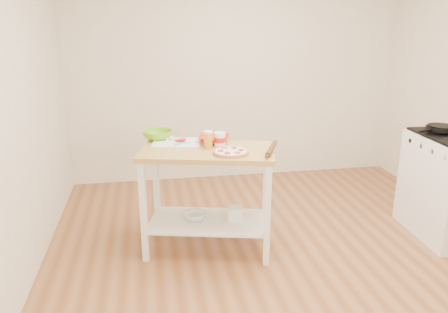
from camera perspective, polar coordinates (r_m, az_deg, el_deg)
name	(u,v)px	position (r m, az deg, el deg)	size (l,w,h in m)	color
room_shell	(300,102)	(3.18, 9.91, 7.01)	(4.04, 4.54, 2.74)	#955E37
prep_island	(208,178)	(3.65, -2.14, -2.88)	(1.19, 0.83, 0.90)	tan
skillet	(441,128)	(4.40, 26.46, 3.31)	(0.41, 0.26, 0.03)	black
pizza	(231,152)	(3.44, 0.92, 0.61)	(0.28, 0.28, 0.05)	tan
cutting_board	(176,142)	(3.76, -6.27, 1.86)	(0.44, 0.36, 0.04)	white
spatula	(181,143)	(3.69, -5.60, 1.71)	(0.15, 0.05, 0.01)	#3AB4B2
knife	(165,139)	(3.83, -7.69, 2.23)	(0.26, 0.11, 0.01)	silver
orange_bowl	(214,139)	(3.75, -1.33, 2.28)	(0.26, 0.26, 0.06)	red
green_bowl	(158,135)	(3.89, -8.67, 2.79)	(0.26, 0.26, 0.08)	#6BB218
beer_pint	(208,140)	(3.57, -2.09, 2.20)	(0.07, 0.07, 0.15)	orange
yogurt_tub	(220,139)	(3.64, -0.56, 2.26)	(0.10, 0.10, 0.21)	white
rolling_pin	(271,149)	(3.52, 6.19, 0.98)	(0.04, 0.04, 0.36)	#533213
shelf_glass_bowl	(195,216)	(3.82, -3.80, -7.72)	(0.20, 0.20, 0.06)	silver
shelf_bin	(235,213)	(3.79, 1.50, -7.43)	(0.12, 0.12, 0.12)	white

